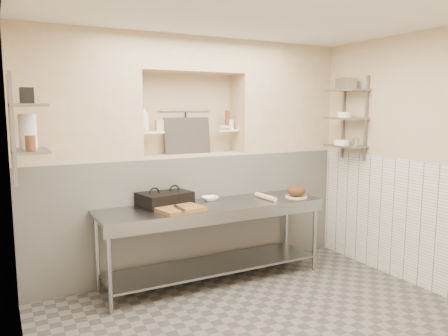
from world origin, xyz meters
TOP-DOWN VIEW (x-y plane):
  - floor at (0.00, 0.00)m, footprint 4.00×3.90m
  - ceiling at (0.00, 0.00)m, footprint 4.00×3.90m
  - wall_left at (-2.05, 0.00)m, footprint 0.10×3.90m
  - wall_right at (2.05, 0.00)m, footprint 0.10×3.90m
  - wall_back at (0.00, 2.00)m, footprint 4.00×0.10m
  - backwall_lower at (0.00, 1.75)m, footprint 4.00×0.40m
  - alcove_sill at (0.00, 1.75)m, footprint 1.30×0.40m
  - backwall_pillar_left at (-1.33, 1.75)m, footprint 1.35×0.40m
  - backwall_pillar_right at (1.33, 1.75)m, footprint 1.35×0.40m
  - backwall_header at (0.00, 1.75)m, footprint 1.30×0.40m
  - wainscot_left at (-1.99, 0.00)m, footprint 0.02×3.90m
  - wainscot_right at (1.99, 0.00)m, footprint 0.02×3.90m
  - alcove_shelf_left at (-0.50, 1.75)m, footprint 0.28×0.16m
  - alcove_shelf_right at (0.50, 1.75)m, footprint 0.28×0.16m
  - utensil_rail at (0.00, 1.92)m, footprint 0.70×0.02m
  - hanging_steel at (0.00, 1.90)m, footprint 0.02×0.02m
  - splash_panel at (0.00, 1.85)m, footprint 0.60×0.08m
  - shelf_rail_left_a at (-1.98, 1.25)m, footprint 0.03×0.03m
  - shelf_rail_left_b at (-1.98, 0.85)m, footprint 0.03×0.03m
  - wall_shelf_left_lower at (-1.84, 1.05)m, footprint 0.30×0.50m
  - wall_shelf_left_upper at (-1.84, 1.05)m, footprint 0.30×0.50m
  - shelf_rail_right_a at (1.98, 1.25)m, footprint 0.03×0.03m
  - shelf_rail_right_b at (1.98, 0.85)m, footprint 0.03×0.03m
  - wall_shelf_right_lower at (1.84, 1.05)m, footprint 0.30×0.50m
  - wall_shelf_right_mid at (1.84, 1.05)m, footprint 0.30×0.50m
  - wall_shelf_right_upper at (1.84, 1.05)m, footprint 0.30×0.50m
  - prep_table at (0.02, 1.18)m, footprint 2.60×0.70m
  - panini_press at (-0.47, 1.40)m, footprint 0.62×0.50m
  - cutting_board at (-0.42, 1.05)m, footprint 0.52×0.41m
  - knife_blade at (-0.06, 1.04)m, footprint 0.27×0.07m
  - tongs at (-0.46, 0.97)m, footprint 0.04×0.26m
  - mixing_bowl at (0.09, 1.40)m, footprint 0.21×0.21m
  - rolling_pin at (0.70, 1.15)m, footprint 0.08×0.38m
  - bread_board at (1.10, 1.07)m, footprint 0.26×0.26m
  - bread_loaf at (1.10, 1.07)m, footprint 0.22×0.22m
  - bottle_soap at (-0.59, 1.72)m, footprint 0.14×0.14m
  - jar_alcove at (-0.39, 1.76)m, footprint 0.09×0.09m
  - bowl_alcove at (0.45, 1.71)m, footprint 0.19×0.19m
  - condiment_a at (0.53, 1.79)m, footprint 0.06×0.06m
  - condiment_b at (0.52, 1.78)m, footprint 0.06×0.06m
  - condiment_c at (0.57, 1.77)m, footprint 0.07×0.07m
  - jug_left at (-1.84, 1.22)m, footprint 0.15×0.15m
  - jar_left at (-1.84, 0.97)m, footprint 0.09×0.09m
  - box_left_upper at (-1.84, 1.09)m, footprint 0.12×0.12m
  - bowl_right at (1.84, 1.11)m, footprint 0.21×0.21m
  - canister_right at (1.84, 0.87)m, footprint 0.09×0.09m
  - bowl_right_mid at (1.84, 1.09)m, footprint 0.18×0.18m
  - basket_right at (1.84, 1.08)m, footprint 0.21×0.24m

SIDE VIEW (x-z plane):
  - floor at x=0.00m, z-range -0.10..0.00m
  - prep_table at x=0.02m, z-range 0.19..1.09m
  - backwall_lower at x=0.00m, z-range 0.00..1.40m
  - wainscot_left at x=-1.99m, z-range 0.00..1.40m
  - wainscot_right at x=1.99m, z-range 0.00..1.40m
  - bread_board at x=1.10m, z-range 0.90..0.92m
  - cutting_board at x=-0.42m, z-range 0.90..0.94m
  - mixing_bowl at x=0.09m, z-range 0.90..0.95m
  - rolling_pin at x=0.70m, z-range 0.90..0.96m
  - knife_blade at x=-0.06m, z-range 0.95..0.95m
  - tongs at x=-0.46m, z-range 0.95..0.97m
  - panini_press at x=-0.47m, z-range 0.90..1.05m
  - bread_loaf at x=1.10m, z-range 0.92..1.05m
  - wall_left at x=-2.05m, z-range 0.00..2.80m
  - wall_right at x=2.05m, z-range 0.00..2.80m
  - wall_back at x=0.00m, z-range 0.00..2.80m
  - alcove_sill at x=0.00m, z-range 1.40..1.42m
  - wall_shelf_right_lower at x=1.84m, z-range 1.49..1.51m
  - bowl_right at x=1.84m, z-range 1.51..1.58m
  - canister_right at x=1.84m, z-range 1.51..1.60m
  - wall_shelf_left_lower at x=-1.84m, z-range 1.59..1.61m
  - splash_panel at x=0.00m, z-range 1.42..1.86m
  - jar_left at x=-1.84m, z-range 1.61..1.74m
  - alcove_shelf_left at x=-0.50m, z-range 1.69..1.71m
  - alcove_shelf_right at x=0.50m, z-range 1.69..1.71m
  - bowl_alcove at x=0.45m, z-range 1.71..1.76m
  - jug_left at x=-1.84m, z-range 1.61..1.92m
  - condiment_c at x=0.57m, z-range 1.71..1.83m
  - jar_alcove at x=-0.39m, z-range 1.71..1.84m
  - hanging_steel at x=0.00m, z-range 1.63..1.93m
  - shelf_rail_left_a at x=-1.98m, z-range 1.33..2.27m
  - shelf_rail_left_b at x=-1.98m, z-range 1.33..2.27m
  - condiment_a at x=0.53m, z-range 1.71..1.93m
  - condiment_b at x=0.52m, z-range 1.71..1.95m
  - shelf_rail_right_a at x=1.98m, z-range 1.33..2.38m
  - shelf_rail_right_b at x=1.98m, z-range 1.33..2.38m
  - wall_shelf_right_mid at x=1.84m, z-range 1.84..1.86m
  - bottle_soap at x=-0.59m, z-range 1.71..2.01m
  - bowl_right_mid at x=1.84m, z-range 1.86..1.93m
  - utensil_rail at x=0.00m, z-range 1.94..1.96m
  - wall_shelf_left_upper at x=-1.84m, z-range 1.99..2.01m
  - box_left_upper at x=-1.84m, z-range 2.01..2.15m
  - backwall_pillar_left at x=-1.33m, z-range 1.40..2.80m
  - backwall_pillar_right at x=1.33m, z-range 1.40..2.80m
  - wall_shelf_right_upper at x=1.84m, z-range 2.19..2.21m
  - basket_right at x=1.84m, z-range 2.21..2.35m
  - backwall_header at x=0.00m, z-range 2.40..2.80m
  - ceiling at x=0.00m, z-range 2.80..2.90m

